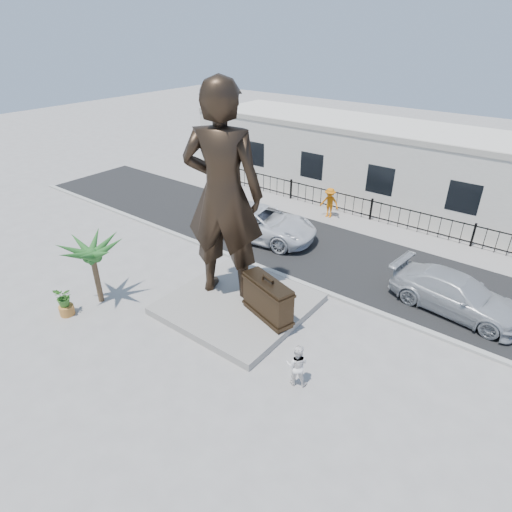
{
  "coord_description": "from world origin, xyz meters",
  "views": [
    {
      "loc": [
        8.66,
        -9.22,
        10.1
      ],
      "look_at": [
        0.0,
        2.0,
        2.3
      ],
      "focal_mm": 30.0,
      "sensor_mm": 36.0,
      "label": 1
    }
  ],
  "objects_px": {
    "suitcase": "(268,299)",
    "tourist": "(297,365)",
    "statue": "(223,195)",
    "car_white": "(260,222)"
  },
  "relations": [
    {
      "from": "suitcase",
      "to": "tourist",
      "type": "height_order",
      "value": "suitcase"
    },
    {
      "from": "suitcase",
      "to": "statue",
      "type": "bearing_deg",
      "value": -173.7
    },
    {
      "from": "statue",
      "to": "suitcase",
      "type": "bearing_deg",
      "value": 146.6
    },
    {
      "from": "statue",
      "to": "car_white",
      "type": "distance_m",
      "value": 6.78
    },
    {
      "from": "statue",
      "to": "tourist",
      "type": "height_order",
      "value": "statue"
    },
    {
      "from": "statue",
      "to": "tourist",
      "type": "distance_m",
      "value": 6.68
    },
    {
      "from": "tourist",
      "to": "car_white",
      "type": "bearing_deg",
      "value": -71.25
    },
    {
      "from": "car_white",
      "to": "statue",
      "type": "bearing_deg",
      "value": -166.66
    },
    {
      "from": "suitcase",
      "to": "tourist",
      "type": "xyz_separation_m",
      "value": [
        2.56,
        -1.94,
        -0.34
      ]
    },
    {
      "from": "tourist",
      "to": "car_white",
      "type": "height_order",
      "value": "car_white"
    }
  ]
}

